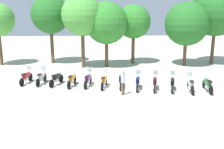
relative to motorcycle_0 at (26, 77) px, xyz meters
The scene contains 20 objects.
ground_plane 7.03m from the motorcycle_0, 12.03° to the right, with size 80.00×80.00×0.00m, color #BCB7A8.
motorcycle_0 is the anchor object (origin of this frame).
motorcycle_1 1.26m from the motorcycle_0, ahead, with size 0.67×2.18×1.37m.
motorcycle_2 2.55m from the motorcycle_0, 11.84° to the right, with size 0.90×2.10×0.99m.
motorcycle_3 3.85m from the motorcycle_0, 13.56° to the right, with size 0.73×2.17×0.99m.
motorcycle_4 5.09m from the motorcycle_0, 11.26° to the right, with size 0.74×2.17×1.37m.
motorcycle_5 6.39m from the motorcycle_0, 12.57° to the right, with size 0.75×2.17×1.37m.
motorcycle_6 7.61m from the motorcycle_0, 10.82° to the right, with size 0.62×2.19×0.99m.
motorcycle_7 8.93m from the motorcycle_0, 12.23° to the right, with size 0.74×2.17×1.37m.
motorcycle_8 10.20m from the motorcycle_0, 11.89° to the right, with size 0.77×2.16×1.37m.
motorcycle_9 11.46m from the motorcycle_0, 11.65° to the right, with size 0.81×2.14×1.37m.
motorcycle_10 12.75m from the motorcycle_0, 12.03° to the right, with size 0.69×2.18×1.37m.
motorcycle_11 13.97m from the motorcycle_0, 11.07° to the right, with size 0.62×2.19×0.99m.
person_0 8.22m from the motorcycle_0, 23.40° to the right, with size 0.36×0.34×1.82m.
tree_1 9.43m from the motorcycle_0, 85.14° to the left, with size 4.08×4.08×7.31m.
tree_2 8.57m from the motorcycle_0, 53.85° to the left, with size 4.09×4.09×7.32m.
tree_3 9.78m from the motorcycle_0, 42.38° to the left, with size 4.26×4.26×6.60m.
tree_4 12.89m from the motorcycle_0, 38.78° to the left, with size 3.62×3.62×6.34m.
tree_5 16.60m from the motorcycle_0, 22.90° to the left, with size 4.51×4.51×6.61m.
tree_6 20.15m from the motorcycle_0, 21.22° to the left, with size 5.29×5.29×8.28m.
Camera 1 is at (-0.87, -18.80, 5.77)m, focal length 41.35 mm.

